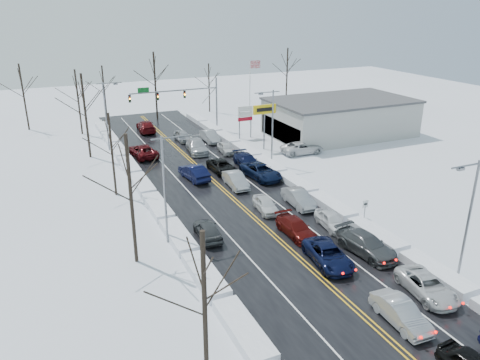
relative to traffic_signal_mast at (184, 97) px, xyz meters
name	(u,v)px	position (x,y,z in m)	size (l,w,h in m)	color
ground	(242,206)	(-3.45, -27.99, -5.48)	(160.00, 160.00, 0.00)	silver
road_surface	(234,199)	(-3.45, -25.99, -5.47)	(14.00, 84.00, 0.01)	black
snow_bank_left	(159,212)	(-11.05, -25.99, -5.48)	(1.67, 72.00, 0.69)	white
snow_bank_right	(299,188)	(4.15, -25.99, -5.48)	(1.67, 72.00, 0.69)	white
traffic_signal_mast	(184,97)	(0.00, 0.00, 0.00)	(13.28, 0.39, 8.00)	slate
tires_plus_sign	(265,112)	(7.05, -12.00, -0.49)	(3.20, 0.34, 6.00)	slate
used_vehicles_sign	(245,115)	(7.05, -5.99, -2.16)	(2.20, 0.22, 4.65)	slate
speed_limit_sign	(365,208)	(4.75, -35.99, -3.84)	(0.55, 0.09, 2.35)	slate
flagpole	(251,86)	(11.72, 2.01, 0.45)	(1.87, 1.20, 10.00)	silver
dealership_building	(340,117)	(20.53, -9.99, -2.82)	(20.40, 12.40, 5.30)	#A0A19C
streetlight_se	(468,214)	(4.85, -45.99, -0.17)	(3.20, 0.25, 9.00)	slate
streetlight_ne	(271,122)	(4.85, -17.99, -0.17)	(3.20, 0.25, 9.00)	slate
streetlight_sw	(167,181)	(-11.74, -31.99, -0.17)	(3.20, 0.25, 9.00)	slate
streetlight_nw	(107,111)	(-11.74, -3.99, -0.17)	(3.20, 0.25, 9.00)	slate
tree_left_a	(204,283)	(-14.45, -47.99, 0.81)	(3.60, 3.60, 9.00)	#2D231C
tree_left_b	(129,175)	(-14.95, -33.99, 1.51)	(4.00, 4.00, 10.00)	#2D231C
tree_left_c	(111,139)	(-13.95, -19.99, 0.46)	(3.40, 3.40, 8.50)	#2D231C
tree_left_d	(84,100)	(-14.65, -5.99, 1.86)	(4.20, 4.20, 10.50)	#2D231C
tree_left_e	(77,89)	(-14.25, 6.01, 1.16)	(3.80, 3.80, 9.50)	#2D231C
tree_far_a	(22,84)	(-21.45, 12.01, 1.51)	(4.00, 4.00, 10.00)	#2D231C
tree_far_b	(103,83)	(-9.45, 13.01, 0.81)	(3.60, 3.60, 9.00)	#2D231C
tree_far_c	(155,73)	(-1.45, 11.01, 2.21)	(4.40, 4.40, 11.00)	#2D231C
tree_far_d	(209,78)	(8.55, 12.51, 0.46)	(3.40, 3.40, 8.50)	#2D231C
tree_far_e	(287,65)	(24.55, 13.01, 1.86)	(4.20, 4.20, 10.50)	#2D231C
queued_car_1	(399,323)	(-1.83, -47.88, -5.48)	(1.54, 4.42, 1.46)	#A1A4A9
queued_car_2	(328,263)	(-1.87, -40.20, -5.48)	(2.40, 5.20, 1.45)	black
queued_car_3	(296,235)	(-1.73, -35.24, -5.48)	(1.93, 4.75, 1.38)	#4A0C09
queued_car_4	(266,211)	(-1.84, -29.89, -5.48)	(1.61, 3.99, 1.36)	silver
queued_car_5	(236,187)	(-1.90, -22.98, -5.48)	(1.60, 4.60, 1.52)	#9FA1A6
queued_car_6	(222,172)	(-1.50, -18.17, -5.48)	(2.29, 4.97, 1.38)	black
queued_car_7	(197,152)	(-1.59, -9.62, -5.48)	(2.32, 5.71, 1.66)	#A3A5AB
queued_car_8	(183,141)	(-1.66, -3.81, -5.48)	(1.72, 4.27, 1.45)	#9A9CA1
queued_car_10	(426,295)	(1.86, -46.30, -5.48)	(2.26, 4.91, 1.36)	silver
queued_car_11	(365,253)	(1.68, -40.16, -5.48)	(2.23, 5.48, 1.59)	#3E4143
queued_car_12	(331,227)	(1.81, -35.25, -5.48)	(1.64, 4.06, 1.38)	silver
queued_car_13	(298,205)	(1.65, -30.02, -5.48)	(1.62, 4.66, 1.53)	gray
queued_car_14	(261,178)	(1.71, -21.75, -5.48)	(2.65, 5.74, 1.60)	black
queued_car_15	(247,167)	(1.92, -17.65, -5.48)	(2.10, 5.17, 1.50)	black
queued_car_16	(226,153)	(1.79, -11.52, -5.48)	(1.60, 3.98, 1.36)	silver
queued_car_17	(210,142)	(1.72, -5.76, -5.48)	(1.66, 4.76, 1.57)	#999BA0
oncoming_car_0	(194,179)	(-5.20, -19.03, -5.48)	(1.76, 5.04, 1.66)	black
oncoming_car_1	(143,157)	(-8.50, -8.67, -5.48)	(2.62, 5.69, 1.58)	#4C0A0E
oncoming_car_2	(146,132)	(-5.18, 3.46, -5.48)	(2.36, 5.81, 1.69)	#540B0E
oncoming_car_3	(208,238)	(-8.68, -32.65, -5.48)	(1.74, 4.32, 1.47)	#393B3E
parked_car_0	(302,153)	(10.68, -15.81, -5.48)	(2.58, 5.59, 1.55)	silver
parked_car_1	(306,143)	(13.69, -12.02, -5.48)	(2.33, 5.72, 1.66)	#434648
parked_car_2	(277,137)	(11.54, -7.29, -5.48)	(1.67, 4.15, 1.42)	black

